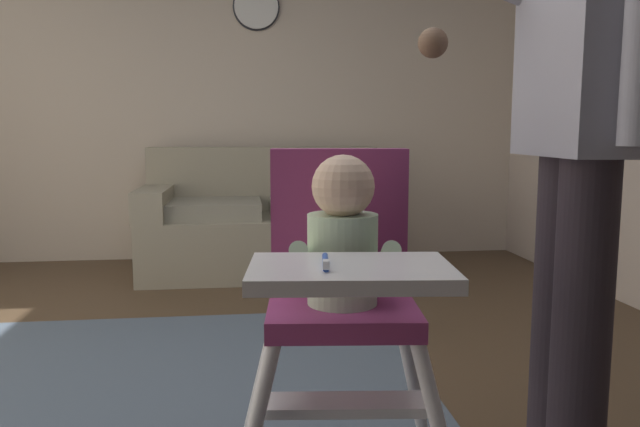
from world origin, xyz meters
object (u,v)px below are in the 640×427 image
(wall_clock, at_px, (256,7))
(adult_standing, at_px, (578,136))
(couch, at_px, (266,223))
(high_chair, at_px, (342,268))
(toy_ball, at_px, (403,315))

(wall_clock, bearing_deg, adult_standing, -78.17)
(couch, xyz_separation_m, high_chair, (0.09, -2.82, 0.30))
(couch, height_order, toy_ball, couch)
(high_chair, xyz_separation_m, wall_clock, (-0.13, 3.29, 1.26))
(adult_standing, bearing_deg, high_chair, -0.51)
(couch, relative_size, toy_ball, 11.22)
(toy_ball, distance_m, wall_clock, 2.71)
(high_chair, height_order, toy_ball, high_chair)
(couch, distance_m, toy_ball, 1.56)
(adult_standing, bearing_deg, wall_clock, -73.94)
(adult_standing, distance_m, toy_ball, 1.70)
(high_chair, bearing_deg, couch, -172.46)
(adult_standing, relative_size, toy_ball, 11.27)
(couch, relative_size, adult_standing, 1.00)
(adult_standing, distance_m, wall_clock, 3.54)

